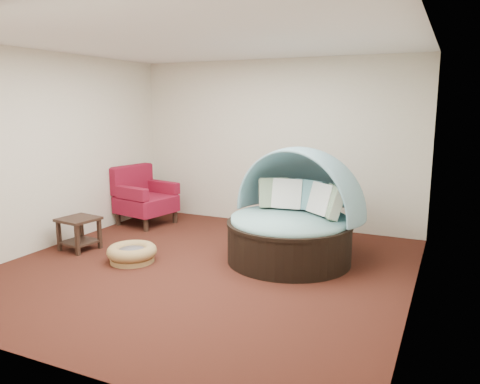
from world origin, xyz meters
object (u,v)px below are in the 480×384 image
at_px(side_table, 79,229).
at_px(canopy_daybed, 294,208).
at_px(red_armchair, 144,197).
at_px(pet_basket, 132,253).

bearing_deg(side_table, canopy_daybed, 16.97).
height_order(canopy_daybed, red_armchair, canopy_daybed).
height_order(canopy_daybed, pet_basket, canopy_daybed).
relative_size(canopy_daybed, red_armchair, 2.05).
bearing_deg(canopy_daybed, side_table, -147.38).
distance_m(canopy_daybed, side_table, 3.08).
bearing_deg(red_armchair, pet_basket, -47.14).
bearing_deg(red_armchair, side_table, -76.66).
xyz_separation_m(red_armchair, side_table, (0.06, -1.62, -0.16)).
xyz_separation_m(canopy_daybed, red_armchair, (-2.98, 0.73, -0.24)).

